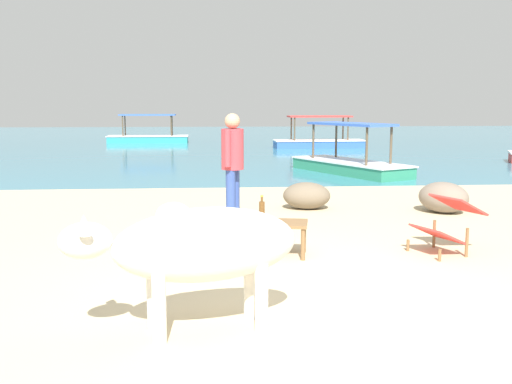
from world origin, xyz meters
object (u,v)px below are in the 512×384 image
Objects in this scene: cow at (200,246)px; bottle at (262,210)px; boat_teal at (148,136)px; deck_chair_far at (448,221)px; low_bench_table at (274,227)px; boat_blue at (319,141)px; boat_green at (350,163)px; person_standing at (233,160)px.

cow is 2.43m from bottle.
cow is at bearing 96.67° from boat_teal.
boat_teal is (-2.82, 22.83, -0.43)m from cow.
deck_chair_far is 21.39m from boat_teal.
bottle is at bearing -119.64° from cow.
low_bench_table is 2.80× the size of bottle.
boat_green is at bearing 82.63° from boat_blue.
bottle is at bearing 121.12° from person_standing.
person_standing is (0.39, 3.98, 0.27)m from cow.
bottle is at bearing 99.30° from boat_teal.
boat_green reaches higher than low_bench_table.
bottle is 20.80m from boat_teal.
cow is 4.01m from person_standing.
low_bench_table is 17.18m from boat_blue.
boat_green is (2.82, 8.14, -0.09)m from low_bench_table.
boat_green is 1.03× the size of boat_blue.
boat_green is at bearing -122.82° from cow.
low_bench_table is (0.81, 2.24, -0.34)m from cow.
boat_teal is at bearing 99.66° from bottle.
boat_blue is at bearing -118.19° from deck_chair_far.
boat_green is (3.24, 6.39, -0.70)m from person_standing.
boat_blue reaches higher than bottle.
low_bench_table is 0.22× the size of boat_blue.
person_standing is 0.44× the size of boat_blue.
person_standing is 0.43× the size of boat_green.
boat_blue is at bearing 88.69° from low_bench_table.
boat_teal is at bearing -58.91° from person_standing.
person_standing is 19.14m from boat_teal.
boat_green and boat_teal have the same top height.
cow is 2.40m from low_bench_table.
deck_chair_far is at bearing 82.59° from boat_blue.
person_standing is at bearing -58.35° from deck_chair_far.
boat_teal is (-3.63, 20.60, -0.09)m from low_bench_table.
person_standing is 7.20m from boat_green.
cow is 2.23× the size of low_bench_table.
bottle is 0.08× the size of boat_green.
low_bench_table is at bearing -123.48° from cow.
boat_blue and boat_teal have the same top height.
deck_chair_far is at bearing -3.06° from bottle.
person_standing is at bearing 114.34° from low_bench_table.
person_standing is (-0.28, 1.65, 0.43)m from bottle.
boat_teal is at bearing 110.83° from low_bench_table.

